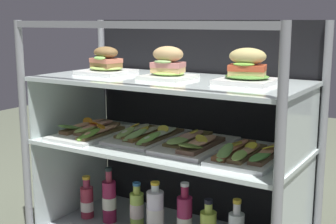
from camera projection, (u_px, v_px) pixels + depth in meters
case_frame at (187, 122)px, 1.99m from camera, size 1.10×0.53×0.91m
riser_lower_tier at (168, 193)px, 1.91m from camera, size 1.04×0.47×0.38m
shelf_lower_glass at (168, 146)px, 1.88m from camera, size 1.06×0.49×0.02m
riser_upper_tier at (168, 114)px, 1.85m from camera, size 1.04×0.47×0.24m
shelf_upper_glass at (168, 81)px, 1.83m from camera, size 1.06×0.49×0.02m
plated_roll_sandwich_far_left at (105, 64)px, 1.97m from camera, size 0.20×0.20×0.12m
plated_roll_sandwich_right_of_center at (168, 66)px, 1.81m from camera, size 0.18×0.18×0.13m
plated_roll_sandwich_mid_right at (247, 70)px, 1.68m from camera, size 0.20×0.20×0.13m
open_sandwich_tray_far_right at (92, 130)px, 2.03m from camera, size 0.22×0.37×0.06m
open_sandwich_tray_center at (147, 135)px, 1.95m from camera, size 0.22×0.37×0.06m
open_sandwich_tray_mid_right at (195, 143)px, 1.82m from camera, size 0.22×0.37×0.06m
open_sandwich_tray_mid_left at (250, 154)px, 1.67m from camera, size 0.22×0.37×0.06m
juice_bottle_back_center at (87, 201)px, 2.13m from camera, size 0.06×0.06×0.19m
juice_bottle_back_right at (109, 200)px, 2.08m from camera, size 0.06×0.06×0.25m
juice_bottle_front_middle at (137, 209)px, 2.03m from camera, size 0.06×0.06×0.20m
juice_bottle_front_second at (155, 214)px, 1.94m from camera, size 0.07×0.07×0.24m
juice_bottle_front_right_end at (185, 218)px, 1.91m from camera, size 0.06×0.06×0.24m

